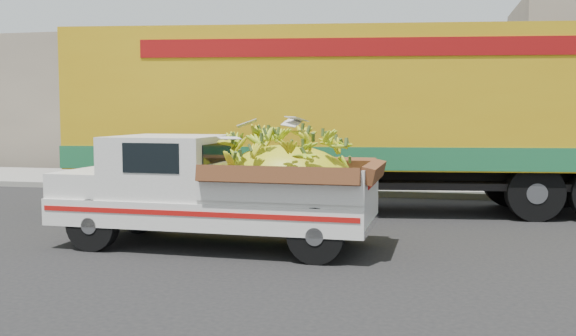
# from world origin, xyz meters

# --- Properties ---
(ground) EXTENTS (100.00, 100.00, 0.00)m
(ground) POSITION_xyz_m (0.00, 0.00, 0.00)
(ground) COLOR black
(ground) RESTS_ON ground
(curb) EXTENTS (60.00, 0.25, 0.15)m
(curb) POSITION_xyz_m (0.00, 6.77, 0.07)
(curb) COLOR gray
(curb) RESTS_ON ground
(sidewalk) EXTENTS (60.00, 4.00, 0.14)m
(sidewalk) POSITION_xyz_m (0.00, 8.87, 0.07)
(sidewalk) COLOR gray
(sidewalk) RESTS_ON ground
(building_left) EXTENTS (18.00, 6.00, 5.00)m
(building_left) POSITION_xyz_m (-8.00, 14.77, 2.50)
(building_left) COLOR gray
(building_left) RESTS_ON ground
(pickup_truck) EXTENTS (5.00, 1.94, 1.74)m
(pickup_truck) POSITION_xyz_m (1.07, 0.20, 0.93)
(pickup_truck) COLOR black
(pickup_truck) RESTS_ON ground
(semi_trailer) EXTENTS (12.05, 4.07, 3.80)m
(semi_trailer) POSITION_xyz_m (2.41, 4.32, 2.12)
(semi_trailer) COLOR black
(semi_trailer) RESTS_ON ground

